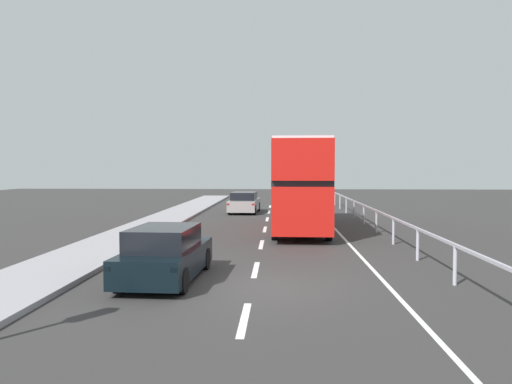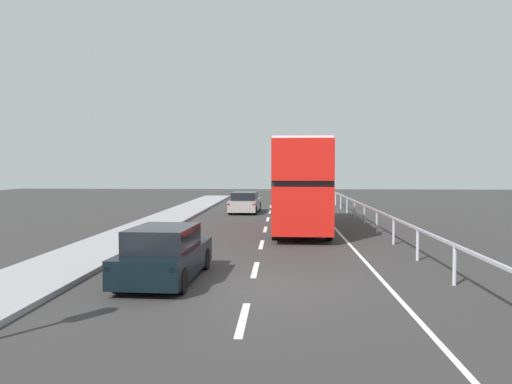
% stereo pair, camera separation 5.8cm
% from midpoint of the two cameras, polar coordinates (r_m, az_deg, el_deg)
% --- Properties ---
extents(ground_plane, '(75.51, 120.00, 0.10)m').
position_cam_midpoint_polar(ground_plane, '(13.22, -0.41, -10.71)').
color(ground_plane, '#312F2F').
extents(near_sidewalk_kerb, '(2.66, 80.00, 0.14)m').
position_cam_midpoint_polar(near_sidewalk_kerb, '(14.73, -24.18, -9.07)').
color(near_sidewalk_kerb, gray).
rests_on(near_sidewalk_kerb, ground).
extents(lane_paint_markings, '(3.63, 46.00, 0.01)m').
position_cam_midpoint_polar(lane_paint_markings, '(21.33, 6.67, -5.44)').
color(lane_paint_markings, silver).
rests_on(lane_paint_markings, ground).
extents(bridge_side_railing, '(0.10, 42.00, 1.08)m').
position_cam_midpoint_polar(bridge_side_railing, '(22.40, 14.39, -2.87)').
color(bridge_side_railing, '#AFAEB9').
rests_on(bridge_side_railing, ground).
extents(double_decker_bus_red, '(2.75, 10.86, 4.28)m').
position_cam_midpoint_polar(double_decker_bus_red, '(24.93, 5.15, 1.03)').
color(double_decker_bus_red, red).
rests_on(double_decker_bus_red, ground).
extents(hatchback_car_near, '(1.95, 4.42, 1.46)m').
position_cam_midpoint_polar(hatchback_car_near, '(13.88, -10.13, -6.95)').
color(hatchback_car_near, black).
rests_on(hatchback_car_near, ground).
extents(sedan_car_ahead, '(2.00, 4.48, 1.41)m').
position_cam_midpoint_polar(sedan_car_ahead, '(34.21, -1.19, -1.21)').
color(sedan_car_ahead, gray).
rests_on(sedan_car_ahead, ground).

